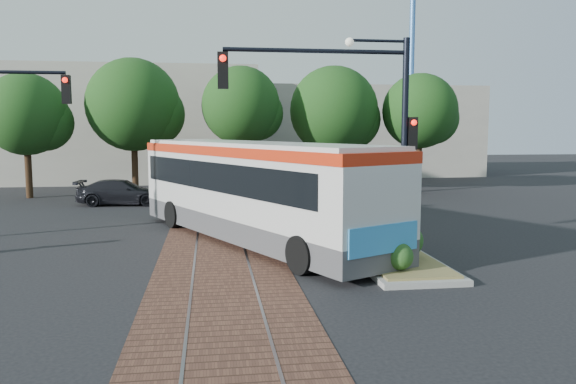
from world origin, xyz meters
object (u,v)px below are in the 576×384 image
Objects in this scene: city_bus at (252,186)px; parked_car at (122,192)px; traffic_island at (393,250)px; signal_pole_main at (362,114)px.

city_bus is 11.44m from parked_car.
signal_pole_main is (-0.96, 0.09, 3.83)m from traffic_island.
city_bus is at bearing -145.65° from parked_car.
signal_pole_main is at bearing -77.90° from city_bus.
traffic_island is at bearing -5.36° from signal_pole_main.
signal_pole_main is at bearing 174.64° from traffic_island.
city_bus is at bearing 128.57° from signal_pole_main.
parked_car reaches higher than traffic_island.
parked_car is (-9.44, 13.37, 0.30)m from traffic_island.
signal_pole_main is at bearing -143.32° from parked_car.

